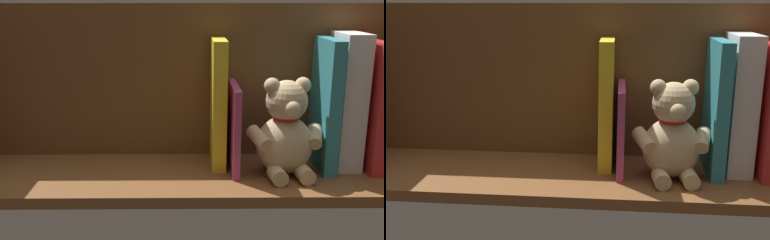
% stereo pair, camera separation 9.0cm
% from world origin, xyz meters
% --- Properties ---
extents(ground_plane, '(0.99, 0.26, 0.02)m').
position_xyz_m(ground_plane, '(0.00, 0.00, -0.01)').
color(ground_plane, brown).
extents(shelf_back_panel, '(0.99, 0.02, 0.33)m').
position_xyz_m(shelf_back_panel, '(0.00, -0.11, 0.17)').
color(shelf_back_panel, brown).
rests_on(shelf_back_panel, ground_plane).
extents(book_1, '(0.03, 0.14, 0.26)m').
position_xyz_m(book_1, '(-0.37, -0.03, 0.13)').
color(book_1, red).
rests_on(book_1, ground_plane).
extents(dictionary_thick_white, '(0.05, 0.12, 0.28)m').
position_xyz_m(dictionary_thick_white, '(-0.32, -0.04, 0.14)').
color(dictionary_thick_white, white).
rests_on(dictionary_thick_white, ground_plane).
extents(book_2, '(0.03, 0.14, 0.27)m').
position_xyz_m(book_2, '(-0.27, -0.03, 0.13)').
color(book_2, teal).
rests_on(book_2, ground_plane).
extents(teddy_bear, '(0.16, 0.13, 0.20)m').
position_xyz_m(teddy_bear, '(-0.19, 0.02, 0.09)').
color(teddy_bear, '#D1B284').
rests_on(teddy_bear, ground_plane).
extents(book_3, '(0.01, 0.15, 0.18)m').
position_xyz_m(book_3, '(-0.09, -0.02, 0.09)').
color(book_3, '#B23F72').
rests_on(book_3, ground_plane).
extents(book_4, '(0.03, 0.11, 0.27)m').
position_xyz_m(book_4, '(-0.06, -0.04, 0.13)').
color(book_4, yellow).
rests_on(book_4, ground_plane).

